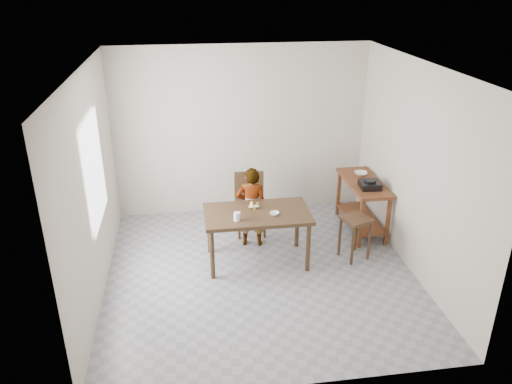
{
  "coord_description": "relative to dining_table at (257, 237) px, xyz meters",
  "views": [
    {
      "loc": [
        -0.88,
        -5.56,
        3.67
      ],
      "look_at": [
        0.0,
        0.4,
        1.0
      ],
      "focal_mm": 35.0,
      "sensor_mm": 36.0,
      "label": 1
    }
  ],
  "objects": [
    {
      "name": "floor",
      "position": [
        0.0,
        -0.3,
        -0.4
      ],
      "size": [
        4.0,
        4.0,
        0.04
      ],
      "primitive_type": "cube",
      "color": "gray",
      "rests_on": "ground"
    },
    {
      "name": "wall_back",
      "position": [
        0.0,
        1.72,
        0.98
      ],
      "size": [
        4.0,
        0.04,
        2.7
      ],
      "primitive_type": "cube",
      "color": "beige",
      "rests_on": "ground"
    },
    {
      "name": "dining_table",
      "position": [
        0.0,
        0.0,
        0.0
      ],
      "size": [
        1.4,
        0.8,
        0.75
      ],
      "primitive_type": null,
      "color": "#3A2616",
      "rests_on": "floor"
    },
    {
      "name": "small_bowl",
      "position": [
        0.21,
        -0.11,
        0.39
      ],
      "size": [
        0.12,
        0.12,
        0.04
      ],
      "primitive_type": "imported",
      "rotation": [
        0.0,
        0.0,
        -0.0
      ],
      "color": "white",
      "rests_on": "dining_table"
    },
    {
      "name": "serving_bowl",
      "position": [
        1.75,
        0.95,
        0.45
      ],
      "size": [
        0.23,
        0.23,
        0.05
      ],
      "primitive_type": "imported",
      "rotation": [
        0.0,
        0.0,
        -0.19
      ],
      "color": "white",
      "rests_on": "prep_counter"
    },
    {
      "name": "child",
      "position": [
        -0.01,
        0.48,
        0.22
      ],
      "size": [
        0.48,
        0.35,
        1.2
      ],
      "primitive_type": "imported",
      "rotation": [
        0.0,
        0.0,
        2.99
      ],
      "color": "white",
      "rests_on": "floor"
    },
    {
      "name": "glass_tumbler",
      "position": [
        -0.29,
        -0.19,
        0.43
      ],
      "size": [
        0.09,
        0.09,
        0.11
      ],
      "primitive_type": "cylinder",
      "rotation": [
        0.0,
        0.0,
        -0.07
      ],
      "color": "white",
      "rests_on": "dining_table"
    },
    {
      "name": "stool",
      "position": [
        1.35,
        -0.09,
        -0.07
      ],
      "size": [
        0.44,
        0.44,
        0.61
      ],
      "primitive_type": null,
      "rotation": [
        0.0,
        0.0,
        0.34
      ],
      "color": "#3A2616",
      "rests_on": "floor"
    },
    {
      "name": "wall_left",
      "position": [
        -2.02,
        -0.3,
        0.98
      ],
      "size": [
        0.04,
        4.0,
        2.7
      ],
      "primitive_type": "cube",
      "color": "beige",
      "rests_on": "ground"
    },
    {
      "name": "window_pane",
      "position": [
        -1.97,
        -0.1,
        1.12
      ],
      "size": [
        0.02,
        1.1,
        1.3
      ],
      "primitive_type": "cube",
      "color": "white",
      "rests_on": "wall_left"
    },
    {
      "name": "ceiling",
      "position": [
        0.0,
        -0.3,
        2.35
      ],
      "size": [
        4.0,
        4.0,
        0.04
      ],
      "primitive_type": "cube",
      "color": "white",
      "rests_on": "wall_back"
    },
    {
      "name": "dining_chair",
      "position": [
        0.03,
        0.84,
        0.08
      ],
      "size": [
        0.45,
        0.45,
        0.92
      ],
      "primitive_type": null,
      "rotation": [
        0.0,
        0.0,
        -0.02
      ],
      "color": "#3A2616",
      "rests_on": "floor"
    },
    {
      "name": "wall_right",
      "position": [
        2.02,
        -0.3,
        0.98
      ],
      "size": [
        0.04,
        4.0,
        2.7
      ],
      "primitive_type": "cube",
      "color": "beige",
      "rests_on": "ground"
    },
    {
      "name": "gas_burner",
      "position": [
        1.72,
        0.46,
        0.47
      ],
      "size": [
        0.31,
        0.31,
        0.1
      ],
      "primitive_type": "cube",
      "rotation": [
        0.0,
        0.0,
        -0.07
      ],
      "color": "black",
      "rests_on": "prep_counter"
    },
    {
      "name": "prep_counter",
      "position": [
        1.72,
        0.7,
        0.03
      ],
      "size": [
        0.5,
        1.2,
        0.8
      ],
      "primitive_type": null,
      "color": "#582E18",
      "rests_on": "floor"
    },
    {
      "name": "wall_front",
      "position": [
        0.0,
        -2.32,
        0.98
      ],
      "size": [
        4.0,
        0.04,
        2.7
      ],
      "primitive_type": "cube",
      "color": "beige",
      "rests_on": "ground"
    },
    {
      "name": "banana",
      "position": [
        -0.02,
        0.13,
        0.4
      ],
      "size": [
        0.18,
        0.14,
        0.06
      ],
      "primitive_type": null,
      "rotation": [
        0.0,
        0.0,
        -0.16
      ],
      "color": "yellow",
      "rests_on": "dining_table"
    }
  ]
}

